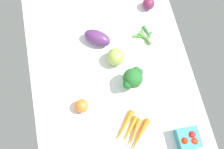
{
  "coord_description": "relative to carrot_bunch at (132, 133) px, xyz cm",
  "views": [
    {
      "loc": [
        -38.94,
        8.24,
        118.46
      ],
      "look_at": [
        0.0,
        0.0,
        4.0
      ],
      "focal_mm": 41.67,
      "sensor_mm": 36.0,
      "label": 1
    }
  ],
  "objects": [
    {
      "name": "tablecloth",
      "position": [
        27.81,
        3.05,
        -2.34
      ],
      "size": [
        104.0,
        76.0,
        2.0
      ],
      "primitive_type": "cube",
      "color": "white",
      "rests_on": "ground"
    },
    {
      "name": "carrot_bunch",
      "position": [
        0.0,
        0.0,
        0.0
      ],
      "size": [
        20.1,
        18.8,
        2.92
      ],
      "color": "orange",
      "rests_on": "tablecloth"
    },
    {
      "name": "eggplant",
      "position": [
        47.11,
        6.22,
        2.28
      ],
      "size": [
        13.75,
        15.28,
        7.24
      ],
      "primitive_type": "ellipsoid",
      "rotation": [
        0.0,
        0.0,
        4.1
      ],
      "color": "#5B2F67",
      "rests_on": "tablecloth"
    },
    {
      "name": "broccoli_head",
      "position": [
        22.39,
        -5.21,
        5.82
      ],
      "size": [
        9.04,
        9.96,
        11.71
      ],
      "color": "#94CF75",
      "rests_on": "tablecloth"
    },
    {
      "name": "okra_pile",
      "position": [
        44.73,
        -17.65,
        -0.46
      ],
      "size": [
        13.03,
        10.36,
        1.98
      ],
      "color": "#438442",
      "rests_on": "tablecloth"
    },
    {
      "name": "berry_basket",
      "position": [
        -7.67,
        -22.51,
        2.21
      ],
      "size": [
        9.19,
        9.19,
        7.51
      ],
      "color": "teal",
      "rests_on": "tablecloth"
    },
    {
      "name": "heirloom_tomato_orange",
      "position": [
        15.77,
        19.27,
        1.86
      ],
      "size": [
        6.4,
        6.4,
        6.4
      ],
      "primitive_type": "sphere",
      "color": "orange",
      "rests_on": "tablecloth"
    },
    {
      "name": "heirloom_tomato_green",
      "position": [
        35.18,
        -0.46,
        2.99
      ],
      "size": [
        8.67,
        8.67,
        8.67
      ],
      "primitive_type": "sphere",
      "color": "#9EB854",
      "rests_on": "tablecloth"
    },
    {
      "name": "red_onion_near_basket",
      "position": [
        61.07,
        -23.11,
        1.76
      ],
      "size": [
        6.19,
        6.19,
        6.19
      ],
      "primitive_type": "sphere",
      "color": "#702549",
      "rests_on": "tablecloth"
    }
  ]
}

